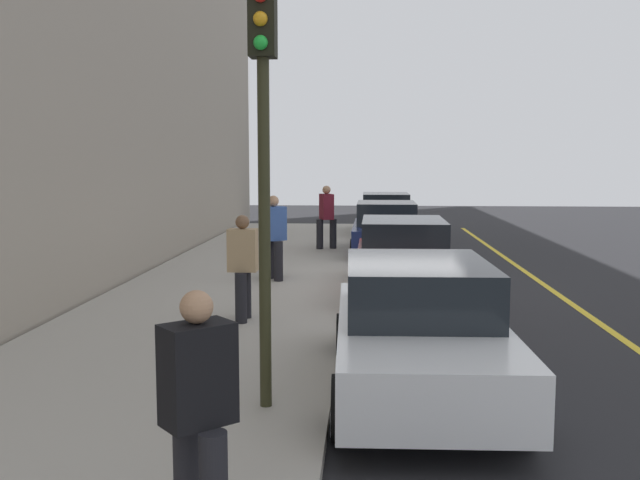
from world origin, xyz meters
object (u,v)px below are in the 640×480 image
(parked_car_black, at_px, (386,215))
(pedestrian_black_coat, at_px, (199,408))
(parked_car_white, at_px, (418,329))
(parked_car_navy, at_px, (386,230))
(parked_car_maroon, at_px, (403,258))
(pedestrian_burgundy_coat, at_px, (326,215))
(pedestrian_blue_coat, at_px, (274,235))
(rolling_suitcase, at_px, (277,263))
(pedestrian_tan_coat, at_px, (243,265))
(traffic_light_pole, at_px, (263,125))

(parked_car_black, height_order, pedestrian_black_coat, pedestrian_black_coat)
(parked_car_white, relative_size, pedestrian_black_coat, 2.61)
(parked_car_navy, distance_m, parked_car_maroon, 5.81)
(parked_car_black, relative_size, parked_car_maroon, 0.96)
(parked_car_maroon, distance_m, pedestrian_burgundy_coat, 6.59)
(parked_car_maroon, xyz_separation_m, pedestrian_blue_coat, (-0.93, -2.67, 0.34))
(parked_car_navy, bearing_deg, parked_car_white, 0.15)
(pedestrian_blue_coat, xyz_separation_m, rolling_suitcase, (-0.35, 0.02, -0.65))
(pedestrian_black_coat, distance_m, pedestrian_blue_coat, 10.30)
(rolling_suitcase, bearing_deg, pedestrian_tan_coat, -0.07)
(pedestrian_black_coat, bearing_deg, parked_car_white, 154.25)
(parked_car_navy, height_order, pedestrian_blue_coat, pedestrian_blue_coat)
(parked_car_black, xyz_separation_m, pedestrian_blue_coat, (10.35, -2.64, 0.34))
(traffic_light_pole, bearing_deg, pedestrian_tan_coat, -166.86)
(pedestrian_burgundy_coat, distance_m, rolling_suitcase, 5.14)
(parked_car_maroon, height_order, rolling_suitcase, parked_car_maroon)
(parked_car_maroon, distance_m, traffic_light_pole, 7.36)
(parked_car_white, distance_m, rolling_suitcase, 7.55)
(parked_car_black, distance_m, parked_car_white, 17.11)
(parked_car_maroon, bearing_deg, traffic_light_pole, -14.50)
(parked_car_black, bearing_deg, pedestrian_tan_coat, -10.50)
(parked_car_navy, xyz_separation_m, rolling_suitcase, (4.53, -2.48, -0.30))
(parked_car_white, xyz_separation_m, traffic_light_pole, (0.94, -1.62, 2.24))
(pedestrian_tan_coat, bearing_deg, parked_car_navy, 164.07)
(pedestrian_black_coat, bearing_deg, parked_car_maroon, 168.93)
(parked_car_black, relative_size, pedestrian_black_coat, 2.58)
(pedestrian_blue_coat, relative_size, rolling_suitcase, 1.86)
(parked_car_maroon, distance_m, rolling_suitcase, 2.96)
(pedestrian_tan_coat, xyz_separation_m, pedestrian_blue_coat, (-3.84, -0.02, 0.06))
(parked_car_navy, xyz_separation_m, parked_car_maroon, (5.81, 0.17, 0.00))
(parked_car_white, bearing_deg, pedestrian_blue_coat, -159.45)
(parked_car_black, bearing_deg, pedestrian_black_coat, -4.98)
(pedestrian_blue_coat, bearing_deg, parked_car_white, 20.55)
(pedestrian_black_coat, height_order, pedestrian_tan_coat, pedestrian_black_coat)
(parked_car_navy, distance_m, traffic_light_pole, 12.89)
(parked_car_black, bearing_deg, pedestrian_blue_coat, -14.34)
(pedestrian_burgundy_coat, bearing_deg, parked_car_navy, 73.41)
(parked_car_white, xyz_separation_m, pedestrian_blue_coat, (-6.77, -2.54, 0.34))
(pedestrian_burgundy_coat, height_order, traffic_light_pole, traffic_light_pole)
(parked_car_white, height_order, pedestrian_burgundy_coat, pedestrian_burgundy_coat)
(pedestrian_blue_coat, relative_size, traffic_light_pole, 0.42)
(pedestrian_black_coat, relative_size, pedestrian_blue_coat, 0.94)
(parked_car_maroon, bearing_deg, pedestrian_black_coat, -11.07)
(parked_car_navy, height_order, pedestrian_black_coat, pedestrian_black_coat)
(parked_car_white, height_order, pedestrian_tan_coat, pedestrian_tan_coat)
(parked_car_black, relative_size, pedestrian_tan_coat, 2.60)
(pedestrian_tan_coat, relative_size, pedestrian_blue_coat, 0.93)
(pedestrian_tan_coat, relative_size, rolling_suitcase, 1.74)
(pedestrian_blue_coat, bearing_deg, pedestrian_black_coat, 4.72)
(pedestrian_burgundy_coat, distance_m, pedestrian_blue_coat, 5.45)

